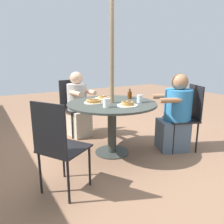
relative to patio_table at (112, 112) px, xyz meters
The scene contains 14 objects.
ground_plane 0.59m from the patio_table, ahead, with size 12.00×12.00×0.00m, color #8C664C.
patio_table is the anchor object (origin of this frame).
umbrella_pole 0.62m from the patio_table, ahead, with size 0.05×0.05×2.41m, color #846B4C.
patio_chair_north 1.09m from the patio_table, ahead, with size 0.45×0.45×0.93m.
diner_north 0.92m from the patio_table, ahead, with size 0.53×0.38×1.08m.
patio_chair_east 1.09m from the patio_table, 121.06° to the left, with size 0.56×0.56×0.93m.
patio_chair_south 1.09m from the patio_table, 113.24° to the right, with size 0.53×0.53×0.93m.
diner_south 0.91m from the patio_table, 113.24° to the right, with size 0.52×0.58×1.10m.
pancake_plate_a 0.29m from the patio_table, 61.84° to the left, with size 0.26×0.26×0.06m.
pancake_plate_b 0.35m from the patio_table, ahead, with size 0.26×0.26×0.05m.
pancake_plate_c 0.32m from the patio_table, 167.17° to the right, with size 0.26×0.26×0.06m.
syrup_bottle 0.44m from the patio_table, 71.89° to the right, with size 0.08×0.06×0.15m.
coffee_cup 0.35m from the patio_table, 134.83° to the left, with size 0.08×0.08×0.11m.
drinking_glass_a 0.41m from the patio_table, 121.21° to the right, with size 0.07×0.07×0.10m, color silver.
Camera 1 is at (-2.45, 1.48, 1.30)m, focal length 35.00 mm.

